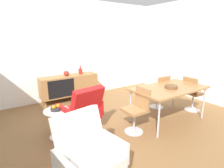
{
  "coord_description": "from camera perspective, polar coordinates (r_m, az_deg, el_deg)",
  "views": [
    {
      "loc": [
        -1.69,
        -2.45,
        1.79
      ],
      "look_at": [
        0.22,
        0.39,
        0.87
      ],
      "focal_mm": 28.81,
      "sensor_mm": 36.0,
      "label": 1
    }
  ],
  "objects": [
    {
      "name": "ground_plane",
      "position": [
        3.47,
        0.64,
        -16.0
      ],
      "size": [
        8.32,
        8.32,
        0.0
      ],
      "primitive_type": "plane",
      "color": "brown"
    },
    {
      "name": "fruit_bowl",
      "position": [
        3.34,
        -17.31,
        -7.35
      ],
      "size": [
        0.2,
        0.2,
        0.11
      ],
      "color": "#262628",
      "rests_on": "side_table_round"
    },
    {
      "name": "dining_chair_back_right",
      "position": [
        4.65,
        14.76,
        -1.99
      ],
      "size": [
        0.43,
        0.45,
        0.86
      ],
      "color": "#9E7042",
      "rests_on": "ground_plane"
    },
    {
      "name": "dining_chair_near_window",
      "position": [
        3.44,
        7.97,
        -7.68
      ],
      "size": [
        0.43,
        0.41,
        0.86
      ],
      "color": "#9E7042",
      "rests_on": "ground_plane"
    },
    {
      "name": "dining_chair_far_end",
      "position": [
        4.76,
        24.15,
        -2.44
      ],
      "size": [
        0.44,
        0.41,
        0.86
      ],
      "color": "#9E7042",
      "rests_on": "ground_plane"
    },
    {
      "name": "armchair_black_shell",
      "position": [
        2.24,
        -7.65,
        -21.26
      ],
      "size": [
        0.79,
        0.74,
        0.95
      ],
      "color": "silver",
      "rests_on": "ground_plane"
    },
    {
      "name": "vase_cobalt",
      "position": [
        5.13,
        -14.28,
        3.31
      ],
      "size": [
        0.15,
        0.15,
        0.14
      ],
      "color": "maroon",
      "rests_on": "sideboard"
    },
    {
      "name": "lounge_chair_red",
      "position": [
        3.38,
        -9.36,
        -8.2
      ],
      "size": [
        0.8,
        0.75,
        0.95
      ],
      "color": "red",
      "rests_on": "ground_plane"
    },
    {
      "name": "vase_sculptural_dark",
      "position": [
        5.28,
        -9.98,
        4.03
      ],
      "size": [
        0.11,
        0.11,
        0.24
      ],
      "color": "maroon",
      "rests_on": "sideboard"
    },
    {
      "name": "wooden_bowl_on_table",
      "position": [
        3.91,
        18.26,
        -0.88
      ],
      "size": [
        0.26,
        0.26,
        0.06
      ],
      "primitive_type": "cylinder",
      "color": "brown",
      "rests_on": "dining_table"
    },
    {
      "name": "wall_right",
      "position": [
        5.49,
        29.8,
        8.99
      ],
      "size": [
        0.12,
        5.6,
        2.8
      ],
      "primitive_type": "cube",
      "color": "white",
      "rests_on": "ground_plane"
    },
    {
      "name": "wall_back",
      "position": [
        5.34,
        -15.61,
        10.29
      ],
      "size": [
        6.8,
        0.12,
        2.8
      ],
      "primitive_type": "cube",
      "color": "white",
      "rests_on": "ground_plane"
    },
    {
      "name": "side_table_round",
      "position": [
        3.44,
        -17.01,
        -10.98
      ],
      "size": [
        0.44,
        0.44,
        0.52
      ],
      "color": "white",
      "rests_on": "ground_plane"
    },
    {
      "name": "dining_table",
      "position": [
        3.99,
        17.66,
        -1.59
      ],
      "size": [
        1.6,
        0.9,
        0.74
      ],
      "color": "olive",
      "rests_on": "ground_plane"
    },
    {
      "name": "sideboard",
      "position": [
        5.23,
        -13.41,
        -0.37
      ],
      "size": [
        1.6,
        0.45,
        0.72
      ],
      "color": "olive",
      "rests_on": "ground_plane"
    }
  ]
}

